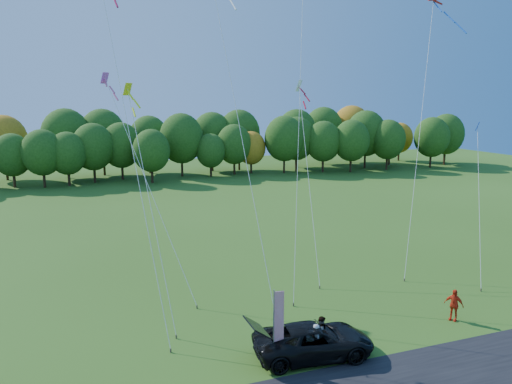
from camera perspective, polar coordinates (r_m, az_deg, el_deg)
name	(u,v)px	position (r m, az deg, el deg)	size (l,w,h in m)	color
ground	(300,360)	(24.80, 5.10, -18.62)	(160.00, 160.00, 0.00)	#315717
tree_line	(141,181)	(76.04, -12.97, 1.22)	(116.00, 12.00, 10.00)	#1E4711
black_suv	(314,341)	(24.83, 6.61, -16.53)	(2.65, 5.75, 1.60)	black
person_tailgate_a	(317,341)	(24.68, 6.95, -16.56)	(0.63, 0.41, 1.71)	silver
person_tailgate_b	(322,332)	(25.63, 7.54, -15.59)	(0.79, 0.62, 1.63)	gray
person_east	(454,305)	(30.26, 21.66, -11.89)	(1.05, 0.44, 1.79)	red
feather_flag	(278,321)	(23.12, 2.49, -14.47)	(0.50, 0.11, 3.77)	#999999
kite_delta_blue	(126,116)	(27.96, -14.66, 8.44)	(3.60, 11.65, 22.74)	#4C3F33
kite_parafoil_orange	(300,73)	(33.88, 5.11, 13.41)	(7.53, 11.36, 27.97)	#4C3F33
kite_delta_red	(237,111)	(29.74, -2.20, 9.23)	(2.70, 10.42, 22.29)	#4C3F33
kite_parafoil_rainbow	(420,128)	(38.44, 18.27, 6.92)	(8.58, 7.87, 20.28)	#4C3F33
kite_diamond_yellow	(151,206)	(27.03, -11.96, -1.57)	(1.93, 5.57, 13.29)	#4C3F33
kite_diamond_white	(308,178)	(34.88, 6.02, 1.64)	(2.47, 8.02, 13.91)	#4C3F33
kite_diamond_pink	(148,185)	(31.78, -12.26, 0.82)	(4.59, 8.87, 14.17)	#4C3F33
kite_diamond_blue_low	(479,203)	(37.06, 24.14, -1.13)	(4.18, 5.69, 10.76)	#4C3F33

